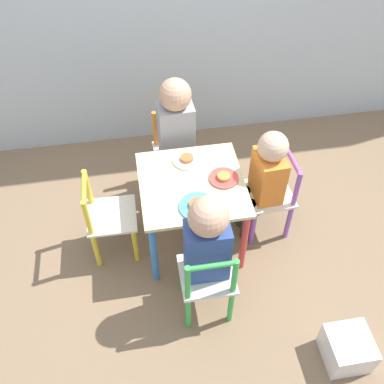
{
  "coord_description": "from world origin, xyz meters",
  "views": [
    {
      "loc": [
        -0.26,
        -1.56,
        2.14
      ],
      "look_at": [
        0.0,
        0.0,
        0.4
      ],
      "focal_mm": 42.0,
      "sensor_mm": 36.0,
      "label": 1
    }
  ],
  "objects_px": {
    "chair_yellow": "(108,218)",
    "storage_bin": "(347,349)",
    "chair_green": "(207,281)",
    "child_back": "(177,129)",
    "chair_orange": "(176,153)",
    "plate_front": "(198,206)",
    "child_front": "(206,244)",
    "chair_purple": "(271,196)",
    "plate_right": "(224,178)",
    "child_right": "(264,176)",
    "kids_table": "(192,193)",
    "plate_back": "(187,159)"
  },
  "relations": [
    {
      "from": "storage_bin",
      "to": "child_front",
      "type": "bearing_deg",
      "value": 145.1
    },
    {
      "from": "chair_green",
      "to": "child_back",
      "type": "bearing_deg",
      "value": -88.35
    },
    {
      "from": "child_back",
      "to": "storage_bin",
      "type": "xyz_separation_m",
      "value": [
        0.63,
        -1.22,
        -0.41
      ]
    },
    {
      "from": "chair_yellow",
      "to": "storage_bin",
      "type": "xyz_separation_m",
      "value": [
        1.06,
        -0.83,
        -0.18
      ]
    },
    {
      "from": "plate_right",
      "to": "plate_front",
      "type": "relative_size",
      "value": 0.83
    },
    {
      "from": "plate_front",
      "to": "child_front",
      "type": "bearing_deg",
      "value": -90.55
    },
    {
      "from": "plate_right",
      "to": "storage_bin",
      "type": "distance_m",
      "value": 1.01
    },
    {
      "from": "chair_green",
      "to": "chair_yellow",
      "type": "height_order",
      "value": "same"
    },
    {
      "from": "child_front",
      "to": "chair_orange",
      "type": "bearing_deg",
      "value": -88.11
    },
    {
      "from": "chair_purple",
      "to": "plate_back",
      "type": "distance_m",
      "value": 0.53
    },
    {
      "from": "kids_table",
      "to": "chair_orange",
      "type": "distance_m",
      "value": 0.48
    },
    {
      "from": "chair_yellow",
      "to": "plate_right",
      "type": "distance_m",
      "value": 0.66
    },
    {
      "from": "chair_orange",
      "to": "storage_bin",
      "type": "relative_size",
      "value": 2.6
    },
    {
      "from": "chair_yellow",
      "to": "plate_front",
      "type": "relative_size",
      "value": 2.87
    },
    {
      "from": "child_right",
      "to": "storage_bin",
      "type": "bearing_deg",
      "value": 11.24
    },
    {
      "from": "kids_table",
      "to": "chair_yellow",
      "type": "relative_size",
      "value": 1.02
    },
    {
      "from": "chair_yellow",
      "to": "storage_bin",
      "type": "bearing_deg",
      "value": -127.01
    },
    {
      "from": "chair_purple",
      "to": "storage_bin",
      "type": "xyz_separation_m",
      "value": [
        0.15,
        -0.84,
        -0.18
      ]
    },
    {
      "from": "chair_purple",
      "to": "child_back",
      "type": "distance_m",
      "value": 0.65
    },
    {
      "from": "child_back",
      "to": "plate_front",
      "type": "height_order",
      "value": "child_back"
    },
    {
      "from": "child_right",
      "to": "chair_green",
      "type": "bearing_deg",
      "value": -42.57
    },
    {
      "from": "plate_front",
      "to": "storage_bin",
      "type": "distance_m",
      "value": 0.97
    },
    {
      "from": "child_back",
      "to": "chair_purple",
      "type": "bearing_deg",
      "value": -41.36
    },
    {
      "from": "plate_front",
      "to": "plate_back",
      "type": "bearing_deg",
      "value": 90.0
    },
    {
      "from": "chair_green",
      "to": "chair_orange",
      "type": "height_order",
      "value": "same"
    },
    {
      "from": "chair_green",
      "to": "storage_bin",
      "type": "xyz_separation_m",
      "value": [
        0.61,
        -0.36,
        -0.18
      ]
    },
    {
      "from": "kids_table",
      "to": "child_right",
      "type": "bearing_deg",
      "value": 2.76
    },
    {
      "from": "child_back",
      "to": "chair_yellow",
      "type": "bearing_deg",
      "value": -141.29
    },
    {
      "from": "storage_bin",
      "to": "child_right",
      "type": "bearing_deg",
      "value": 104.0
    },
    {
      "from": "kids_table",
      "to": "child_back",
      "type": "xyz_separation_m",
      "value": [
        -0.02,
        0.4,
        0.11
      ]
    },
    {
      "from": "child_front",
      "to": "child_back",
      "type": "height_order",
      "value": "child_back"
    },
    {
      "from": "chair_purple",
      "to": "chair_yellow",
      "type": "xyz_separation_m",
      "value": [
        -0.91,
        -0.01,
        0.0
      ]
    },
    {
      "from": "kids_table",
      "to": "chair_yellow",
      "type": "xyz_separation_m",
      "value": [
        -0.46,
        0.01,
        -0.13
      ]
    },
    {
      "from": "chair_green",
      "to": "chair_yellow",
      "type": "xyz_separation_m",
      "value": [
        -0.45,
        0.47,
        0.0
      ]
    },
    {
      "from": "child_back",
      "to": "plate_back",
      "type": "height_order",
      "value": "child_back"
    },
    {
      "from": "kids_table",
      "to": "child_back",
      "type": "bearing_deg",
      "value": 93.21
    },
    {
      "from": "storage_bin",
      "to": "chair_orange",
      "type": "bearing_deg",
      "value": 116.23
    },
    {
      "from": "storage_bin",
      "to": "chair_yellow",
      "type": "bearing_deg",
      "value": 142.01
    },
    {
      "from": "chair_orange",
      "to": "child_front",
      "type": "distance_m",
      "value": 0.88
    },
    {
      "from": "chair_purple",
      "to": "storage_bin",
      "type": "bearing_deg",
      "value": 7.13
    },
    {
      "from": "child_right",
      "to": "plate_front",
      "type": "xyz_separation_m",
      "value": [
        -0.39,
        -0.19,
        0.05
      ]
    },
    {
      "from": "storage_bin",
      "to": "plate_front",
      "type": "bearing_deg",
      "value": 132.69
    },
    {
      "from": "kids_table",
      "to": "storage_bin",
      "type": "bearing_deg",
      "value": -53.66
    },
    {
      "from": "plate_back",
      "to": "child_front",
      "type": "bearing_deg",
      "value": -90.23
    },
    {
      "from": "chair_orange",
      "to": "child_back",
      "type": "height_order",
      "value": "child_back"
    },
    {
      "from": "chair_purple",
      "to": "child_right",
      "type": "height_order",
      "value": "child_right"
    },
    {
      "from": "plate_front",
      "to": "chair_orange",
      "type": "bearing_deg",
      "value": 92.36
    },
    {
      "from": "child_right",
      "to": "plate_back",
      "type": "height_order",
      "value": "child_right"
    },
    {
      "from": "child_front",
      "to": "plate_front",
      "type": "relative_size",
      "value": 4.25
    },
    {
      "from": "chair_green",
      "to": "plate_back",
      "type": "height_order",
      "value": "chair_green"
    }
  ]
}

